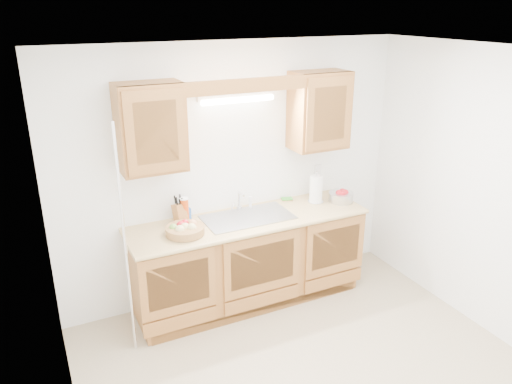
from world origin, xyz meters
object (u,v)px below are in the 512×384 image
paper_towel (316,189)px  apple_bowl (341,196)px  fruit_basket (185,229)px  knife_block (180,213)px

paper_towel → apple_bowl: paper_towel is taller
fruit_basket → knife_block: knife_block is taller
fruit_basket → knife_block: size_ratio=1.57×
paper_towel → knife_block: bearing=176.2°
paper_towel → apple_bowl: bearing=-21.5°
fruit_basket → knife_block: bearing=81.9°
fruit_basket → paper_towel: 1.45m
fruit_basket → paper_towel: paper_towel is taller
fruit_basket → apple_bowl: size_ratio=1.57×
paper_towel → apple_bowl: 0.28m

